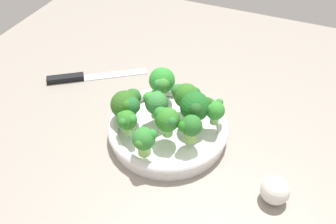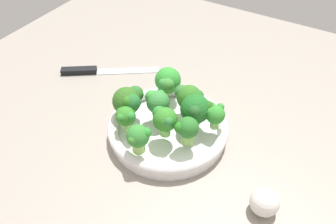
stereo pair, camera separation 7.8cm
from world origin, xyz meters
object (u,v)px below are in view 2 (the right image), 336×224
broccoli_floret_7 (164,119)px  broccoli_floret_3 (196,109)px  broccoli_floret_1 (157,102)px  broccoli_floret_6 (168,81)px  broccoli_floret_0 (140,138)px  broccoli_floret_2 (126,117)px  bowl (168,129)px  knife (97,71)px  broccoli_floret_4 (187,129)px  broccoli_floret_5 (189,97)px  garlic_bulb (265,202)px  broccoli_floret_9 (129,101)px  broccoli_floret_8 (215,114)px

broccoli_floret_7 → broccoli_floret_3: bearing=57.2°
broccoli_floret_1 → broccoli_floret_6: size_ratio=0.93×
broccoli_floret_0 → broccoli_floret_1: (-3.04, 11.02, -0.11)cm
broccoli_floret_0 → broccoli_floret_2: size_ratio=1.13×
bowl → broccoli_floret_1: broccoli_floret_1 is taller
bowl → knife: 31.18cm
broccoli_floret_4 → broccoli_floret_6: (-11.21, 11.37, 0.15)cm
broccoli_floret_0 → broccoli_floret_4: broccoli_floret_0 is taller
broccoli_floret_5 → garlic_bulb: broccoli_floret_5 is taller
broccoli_floret_9 → broccoli_floret_5: bearing=39.5°
garlic_bulb → broccoli_floret_2: bearing=177.2°
broccoli_floret_0 → broccoli_floret_5: broccoli_floret_0 is taller
broccoli_floret_2 → broccoli_floret_8: bearing=33.3°
broccoli_floret_1 → garlic_bulb: bearing=-17.1°
broccoli_floret_0 → broccoli_floret_5: size_ratio=0.97×
broccoli_floret_3 → knife: 36.09cm
bowl → broccoli_floret_8: broccoli_floret_8 is taller
broccoli_floret_7 → knife: size_ratio=0.29×
broccoli_floret_1 → broccoli_floret_8: broccoli_floret_1 is taller
bowl → broccoli_floret_7: broccoli_floret_7 is taller
broccoli_floret_0 → broccoli_floret_5: 16.35cm
broccoli_floret_9 → broccoli_floret_7: bearing=-6.4°
broccoli_floret_3 → garlic_bulb: size_ratio=1.31×
broccoli_floret_6 → broccoli_floret_8: size_ratio=1.21×
bowl → broccoli_floret_4: (6.13, -2.97, 5.64)cm
knife → broccoli_floret_8: bearing=-10.3°
broccoli_floret_7 → broccoli_floret_8: (7.87, 7.30, -0.54)cm
broccoli_floret_9 → garlic_bulb: 34.44cm
broccoli_floret_1 → broccoli_floret_9: 6.08cm
broccoli_floret_6 → broccoli_floret_9: size_ratio=0.93×
broccoli_floret_1 → garlic_bulb: (28.41, -8.76, -5.13)cm
broccoli_floret_4 → broccoli_floret_5: 10.09cm
broccoli_floret_3 → broccoli_floret_2: bearing=-142.0°
broccoli_floret_3 → broccoli_floret_7: (-4.00, -6.21, 0.16)cm
broccoli_floret_2 → garlic_bulb: (31.54, -1.54, -4.90)cm
knife → broccoli_floret_1: bearing=-21.0°
broccoli_floret_0 → broccoli_floret_9: size_ratio=0.89×
broccoli_floret_6 → broccoli_floret_3: bearing=-28.6°
broccoli_floret_0 → broccoli_floret_4: 9.63cm
broccoli_floret_1 → broccoli_floret_8: size_ratio=1.12×
broccoli_floret_5 → broccoli_floret_4: bearing=-64.2°
broccoli_floret_1 → garlic_bulb: 30.17cm
broccoli_floret_6 → garlic_bulb: bearing=-28.3°
garlic_bulb → broccoli_floret_5: bearing=149.1°
broccoli_floret_8 → knife: (-38.23, 6.94, -7.17)cm
broccoli_floret_5 → broccoli_floret_7: bearing=-93.5°
broccoli_floret_0 → garlic_bulb: 26.01cm
broccoli_floret_3 → broccoli_floret_9: bearing=-159.4°
broccoli_floret_9 → knife: broccoli_floret_9 is taller
broccoli_floret_1 → broccoli_floret_5: same height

